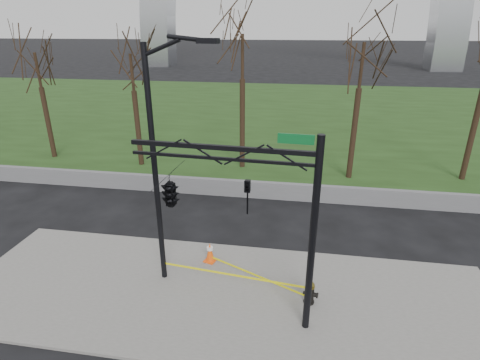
% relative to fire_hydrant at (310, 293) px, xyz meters
% --- Properties ---
extents(ground, '(500.00, 500.00, 0.00)m').
position_rel_fire_hydrant_xyz_m(ground, '(-2.79, -0.03, -0.49)').
color(ground, black).
rests_on(ground, ground).
extents(sidewalk, '(18.00, 6.00, 0.10)m').
position_rel_fire_hydrant_xyz_m(sidewalk, '(-2.79, -0.03, -0.44)').
color(sidewalk, slate).
rests_on(sidewalk, ground).
extents(grass_strip, '(120.00, 40.00, 0.06)m').
position_rel_fire_hydrant_xyz_m(grass_strip, '(-2.79, 29.97, -0.46)').
color(grass_strip, '#1F3814').
rests_on(grass_strip, ground).
extents(guardrail, '(60.00, 0.30, 0.90)m').
position_rel_fire_hydrant_xyz_m(guardrail, '(-2.79, 7.97, -0.04)').
color(guardrail, '#59595B').
rests_on(guardrail, ground).
extents(tree_row, '(36.76, 4.00, 8.56)m').
position_rel_fire_hydrant_xyz_m(tree_row, '(-7.41, 11.97, 3.79)').
color(tree_row, black).
rests_on(tree_row, ground).
extents(fire_hydrant, '(0.53, 0.34, 0.85)m').
position_rel_fire_hydrant_xyz_m(fire_hydrant, '(0.00, 0.00, 0.00)').
color(fire_hydrant, black).
rests_on(fire_hydrant, sidewalk).
extents(traffic_cone, '(0.51, 0.51, 0.79)m').
position_rel_fire_hydrant_xyz_m(traffic_cone, '(-3.71, 1.76, 0.00)').
color(traffic_cone, '#FF540D').
rests_on(traffic_cone, sidewalk).
extents(street_light, '(2.37, 0.67, 8.21)m').
position_rel_fire_hydrant_xyz_m(street_light, '(-4.88, 0.53, 4.20)').
color(street_light, black).
rests_on(street_light, ground).
extents(traffic_signal_mast, '(5.10, 2.51, 6.00)m').
position_rel_fire_hydrant_xyz_m(traffic_signal_mast, '(-3.35, -0.88, 3.66)').
color(traffic_signal_mast, black).
rests_on(traffic_signal_mast, ground).
extents(caution_tape, '(5.09, 1.76, 0.43)m').
position_rel_fire_hydrant_xyz_m(caution_tape, '(-2.25, 0.55, 0.01)').
color(caution_tape, yellow).
rests_on(caution_tape, ground).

